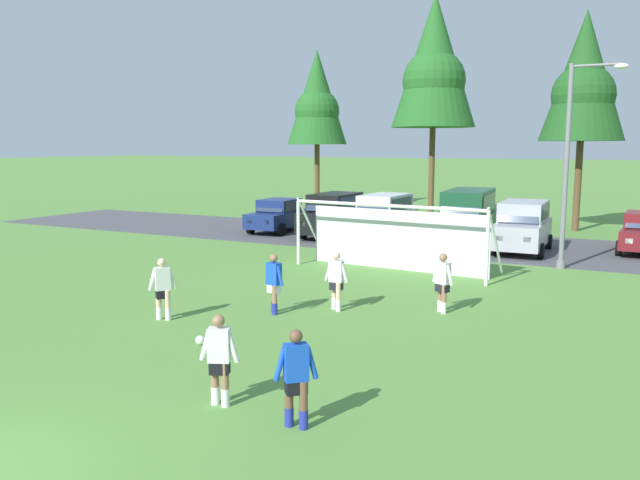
{
  "coord_description": "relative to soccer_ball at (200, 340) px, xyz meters",
  "views": [
    {
      "loc": [
        8.26,
        -4.76,
        4.53
      ],
      "look_at": [
        -0.16,
        11.65,
        1.79
      ],
      "focal_mm": 35.81,
      "sensor_mm": 36.0,
      "label": 1
    }
  ],
  "objects": [
    {
      "name": "tree_center_back",
      "position": [
        5.59,
        25.01,
        7.74
      ],
      "size": [
        4.28,
        4.28,
        11.41
      ],
      "color": "brown",
      "rests_on": "ground"
    },
    {
      "name": "tree_mid_left",
      "position": [
        -3.04,
        27.01,
        9.17
      ],
      "size": [
        5.06,
        5.06,
        13.49
      ],
      "color": "brown",
      "rests_on": "ground"
    },
    {
      "name": "parked_car_slot_center_right",
      "position": [
        4.26,
        16.7,
        1.0
      ],
      "size": [
        2.22,
        4.64,
        2.16
      ],
      "color": "#B2B2BC",
      "rests_on": "ground"
    },
    {
      "name": "player_defender_far",
      "position": [
        4.1,
        5.33,
        0.71
      ],
      "size": [
        0.69,
        0.4,
        1.64
      ],
      "color": "#936B4C",
      "rests_on": "ground"
    },
    {
      "name": "parked_car_slot_left",
      "position": [
        -4.94,
        17.15,
        1.0
      ],
      "size": [
        2.14,
        4.6,
        2.16
      ],
      "color": "black",
      "rests_on": "ground"
    },
    {
      "name": "player_striker_near",
      "position": [
        4.07,
        -2.76,
        0.71
      ],
      "size": [
        0.65,
        0.51,
        1.64
      ],
      "color": "brown",
      "rests_on": "ground"
    },
    {
      "name": "soccer_ball",
      "position": [
        0.0,
        0.0,
        0.0
      ],
      "size": [
        0.22,
        0.22,
        0.22
      ],
      "color": "white",
      "rests_on": "ground"
    },
    {
      "name": "parked_car_slot_center",
      "position": [
        1.67,
        17.58,
        1.23
      ],
      "size": [
        2.46,
        4.93,
        2.52
      ],
      "color": "#194C2D",
      "rests_on": "ground"
    },
    {
      "name": "player_trailing_back",
      "position": [
        2.44,
        -2.59,
        0.71
      ],
      "size": [
        0.74,
        0.37,
        1.64
      ],
      "color": "#936B4C",
      "rests_on": "ground"
    },
    {
      "name": "parked_car_slot_center_left",
      "position": [
        -2.46,
        17.62,
        1.0
      ],
      "size": [
        2.23,
        4.65,
        2.16
      ],
      "color": "silver",
      "rests_on": "ground"
    },
    {
      "name": "parked_car_slot_far_left",
      "position": [
        -8.36,
        17.46,
        0.77
      ],
      "size": [
        2.18,
        4.28,
        1.72
      ],
      "color": "navy",
      "rests_on": "ground"
    },
    {
      "name": "player_winger_right",
      "position": [
        1.41,
        4.24,
        0.71
      ],
      "size": [
        0.74,
        0.32,
        1.64
      ],
      "color": "beige",
      "rests_on": "ground"
    },
    {
      "name": "player_midfield_center",
      "position": [
        0.07,
        3.16,
        0.71
      ],
      "size": [
        0.72,
        0.37,
        1.64
      ],
      "color": "#936B4C",
      "rests_on": "ground"
    },
    {
      "name": "tree_left_edge",
      "position": [
        -11.81,
        28.58,
        7.47
      ],
      "size": [
        4.13,
        4.13,
        11.03
      ],
      "color": "brown",
      "rests_on": "ground"
    },
    {
      "name": "parking_lot_strip",
      "position": [
        0.62,
        17.76,
        -0.11
      ],
      "size": [
        52.0,
        8.4,
        0.01
      ],
      "primitive_type": "cube",
      "color": "#4C4C51",
      "rests_on": "ground"
    },
    {
      "name": "soccer_goal",
      "position": [
        0.82,
        10.33,
        1.18
      ],
      "size": [
        7.54,
        2.49,
        2.57
      ],
      "color": "white",
      "rests_on": "ground"
    },
    {
      "name": "player_winger_left",
      "position": [
        -2.18,
        1.28,
        0.71
      ],
      "size": [
        0.58,
        0.59,
        1.64
      ],
      "color": "beige",
      "rests_on": "ground"
    },
    {
      "name": "ground_plane",
      "position": [
        0.62,
        8.48,
        -0.11
      ],
      "size": [
        400.0,
        400.0,
        0.0
      ],
      "primitive_type": "plane",
      "color": "#598C3D"
    },
    {
      "name": "street_lamp",
      "position": [
        6.39,
        13.51,
        3.73
      ],
      "size": [
        2.0,
        0.32,
        7.4
      ],
      "color": "slate",
      "rests_on": "ground"
    }
  ]
}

